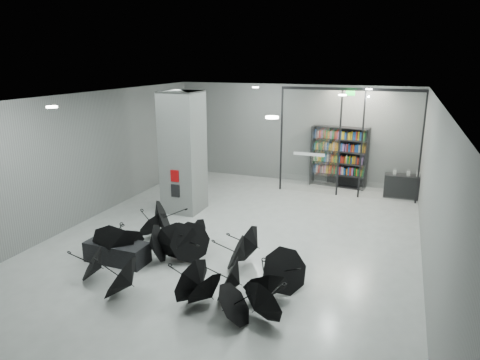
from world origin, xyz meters
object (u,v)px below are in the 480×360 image
at_px(column, 183,152).
at_px(bench, 117,252).
at_px(shop_counter, 404,186).
at_px(bookshelf, 339,157).
at_px(umbrella_cluster, 188,262).

relative_size(column, bench, 2.49).
xyz_separation_m(column, shop_counter, (6.99, 4.08, -1.57)).
bearing_deg(bench, column, 94.34).
distance_m(bench, bookshelf, 9.88).
relative_size(shop_counter, umbrella_cluster, 0.25).
distance_m(shop_counter, umbrella_cluster, 9.46).
xyz_separation_m(shop_counter, umbrella_cluster, (-4.78, -8.16, -0.12)).
xyz_separation_m(bench, shop_counter, (6.76, 8.20, 0.17)).
bearing_deg(shop_counter, column, -150.89).
height_order(bookshelf, umbrella_cluster, bookshelf).
distance_m(bench, shop_counter, 10.63).
relative_size(bookshelf, shop_counter, 1.68).
xyz_separation_m(bench, umbrella_cluster, (1.99, 0.03, 0.05)).
height_order(column, shop_counter, column).
relative_size(bench, shop_counter, 1.12).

